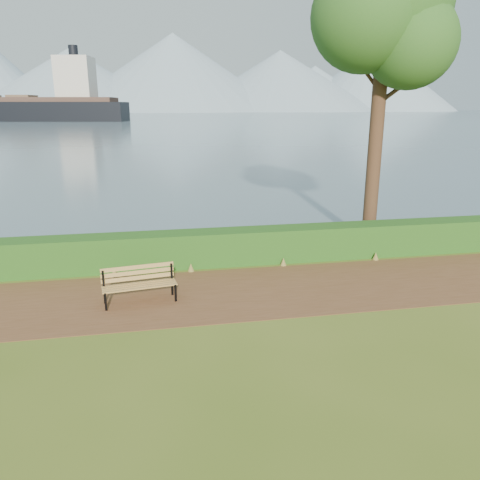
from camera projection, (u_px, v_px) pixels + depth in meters
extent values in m
plane|color=#4D601B|center=(243.00, 297.00, 11.47)|extent=(140.00, 140.00, 0.00)
cube|color=brown|center=(241.00, 292.00, 11.75)|extent=(40.00, 3.40, 0.01)
cube|color=#1C4D16|center=(226.00, 247.00, 13.78)|extent=(32.00, 0.85, 1.00)
cube|color=#455A70|center=(153.00, 114.00, 257.05)|extent=(700.00, 510.00, 0.00)
cone|color=#7D94A6|center=(72.00, 80.00, 367.28)|extent=(160.00, 160.00, 48.00)
cone|color=#7D94A6|center=(174.00, 73.00, 388.99)|extent=(190.00, 190.00, 62.00)
cone|color=#7D94A6|center=(280.00, 81.00, 401.91)|extent=(170.00, 170.00, 50.00)
cone|color=#7D94A6|center=(372.00, 78.00, 426.23)|extent=(150.00, 150.00, 58.00)
cone|color=#7D94A6|center=(139.00, 91.00, 411.01)|extent=(120.00, 120.00, 35.00)
cone|color=#7D94A6|center=(314.00, 89.00, 434.00)|extent=(130.00, 130.00, 40.00)
cube|color=black|center=(106.00, 302.00, 10.62)|extent=(0.06, 0.06, 0.43)
cube|color=black|center=(104.00, 287.00, 10.95)|extent=(0.06, 0.06, 0.82)
cube|color=black|center=(104.00, 291.00, 10.76)|extent=(0.12, 0.50, 0.05)
cube|color=black|center=(175.00, 293.00, 11.12)|extent=(0.06, 0.06, 0.43)
cube|color=black|center=(172.00, 279.00, 11.45)|extent=(0.06, 0.06, 0.82)
cube|color=black|center=(173.00, 283.00, 11.26)|extent=(0.12, 0.50, 0.05)
cube|color=olive|center=(141.00, 288.00, 10.84)|extent=(1.72, 0.34, 0.03)
cube|color=olive|center=(140.00, 287.00, 10.95)|extent=(1.72, 0.34, 0.03)
cube|color=olive|center=(139.00, 285.00, 11.06)|extent=(1.72, 0.34, 0.03)
cube|color=olive|center=(139.00, 283.00, 11.17)|extent=(1.72, 0.34, 0.03)
cube|color=olive|center=(138.00, 278.00, 11.19)|extent=(1.71, 0.29, 0.10)
cube|color=olive|center=(138.00, 272.00, 11.15)|extent=(1.71, 0.29, 0.10)
cube|color=olive|center=(137.00, 267.00, 11.12)|extent=(1.71, 0.29, 0.10)
cylinder|color=#321F14|center=(377.00, 121.00, 14.77)|extent=(0.45, 0.45, 8.09)
sphere|color=#1E551C|center=(386.00, 4.00, 13.84)|extent=(3.82, 3.82, 3.82)
sphere|color=#1E551C|center=(403.00, 32.00, 14.71)|extent=(2.92, 2.92, 2.92)
sphere|color=#1E551C|center=(365.00, 17.00, 13.43)|extent=(3.14, 3.14, 3.14)
sphere|color=#1E551C|center=(410.00, 42.00, 13.58)|extent=(2.70, 2.70, 2.70)
cylinder|color=#321F14|center=(394.00, 91.00, 14.61)|extent=(1.18, 0.13, 0.88)
cylinder|color=#321F14|center=(366.00, 72.00, 14.39)|extent=(0.91, 0.42, 0.81)
cube|color=beige|center=(76.00, 79.00, 139.24)|extent=(11.54, 10.85, 12.33)
cylinder|color=black|center=(73.00, 52.00, 137.23)|extent=(2.69, 2.69, 3.92)
cube|color=brown|center=(22.00, 97.00, 140.47)|extent=(7.90, 8.45, 0.90)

